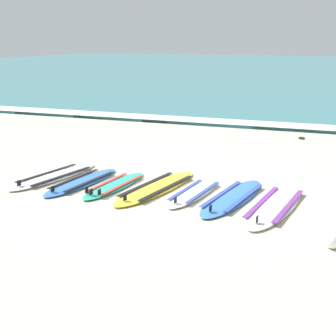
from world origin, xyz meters
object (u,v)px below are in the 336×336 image
object	(u,v)px
surfboard_5	(233,197)
beach_ball	(333,240)
surfboard_3	(157,188)
surfboard_1	(82,182)
surfboard_2	(115,185)
surfboard_6	(275,205)
surfboard_0	(55,176)
surfboard_4	(194,193)

from	to	relation	value
surfboard_5	beach_ball	size ratio (longest dim) A/B	9.99
surfboard_5	surfboard_3	bearing A→B (deg)	177.20
surfboard_1	surfboard_2	size ratio (longest dim) A/B	1.10
surfboard_6	surfboard_2	bearing A→B (deg)	178.12
surfboard_0	surfboard_4	world-z (taller)	same
surfboard_6	surfboard_5	bearing A→B (deg)	167.51
surfboard_0	surfboard_5	xyz separation A→B (m)	(3.73, -0.07, -0.00)
surfboard_4	beach_ball	xyz separation A→B (m)	(2.46, -1.58, 0.09)
surfboard_5	beach_ball	world-z (taller)	beach_ball
surfboard_3	surfboard_5	world-z (taller)	same
surfboard_2	surfboard_6	xyz separation A→B (m)	(3.06, -0.10, -0.00)
surfboard_1	surfboard_2	world-z (taller)	same
surfboard_6	beach_ball	world-z (taller)	beach_ball
surfboard_6	beach_ball	size ratio (longest dim) A/B	10.55
surfboard_0	surfboard_2	xyz separation A→B (m)	(1.44, -0.14, 0.00)
surfboard_3	surfboard_5	xyz separation A→B (m)	(1.48, -0.07, 0.00)
surfboard_1	surfboard_3	world-z (taller)	same
surfboard_1	surfboard_4	distance (m)	2.28
surfboard_0	surfboard_6	bearing A→B (deg)	-3.07
surfboard_2	beach_ball	xyz separation A→B (m)	(4.03, -1.49, 0.09)
surfboard_3	beach_ball	size ratio (longest dim) A/B	10.67
surfboard_5	surfboard_6	distance (m)	0.79
surfboard_0	surfboard_6	world-z (taller)	same
surfboard_1	surfboard_2	bearing A→B (deg)	0.90
surfboard_2	surfboard_0	bearing A→B (deg)	174.42
surfboard_6	surfboard_0	bearing A→B (deg)	176.93
surfboard_1	surfboard_3	xyz separation A→B (m)	(1.52, 0.15, -0.00)
surfboard_2	surfboard_5	size ratio (longest dim) A/B	0.82
surfboard_5	surfboard_6	bearing A→B (deg)	-12.49
beach_ball	surfboard_2	bearing A→B (deg)	159.70
surfboard_3	surfboard_6	xyz separation A→B (m)	(2.25, -0.24, 0.00)
surfboard_4	beach_ball	size ratio (longest dim) A/B	8.06
surfboard_0	surfboard_3	xyz separation A→B (m)	(2.25, 0.00, -0.00)
surfboard_0	surfboard_1	world-z (taller)	same
surfboard_0	surfboard_5	distance (m)	3.73
surfboard_1	surfboard_4	world-z (taller)	same
surfboard_4	surfboard_6	xyz separation A→B (m)	(1.49, -0.19, -0.00)
surfboard_2	surfboard_1	bearing A→B (deg)	-179.10
surfboard_0	surfboard_2	world-z (taller)	same
surfboard_5	surfboard_6	world-z (taller)	same
surfboard_2	surfboard_5	distance (m)	2.29
surfboard_0	surfboard_3	size ratio (longest dim) A/B	0.92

